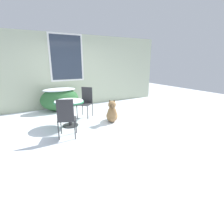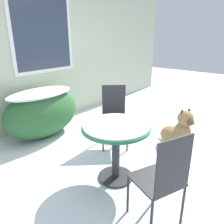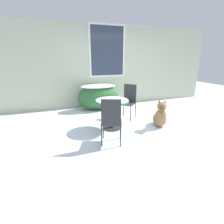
{
  "view_description": "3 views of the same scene",
  "coord_description": "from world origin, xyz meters",
  "px_view_note": "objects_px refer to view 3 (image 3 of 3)",
  "views": [
    {
      "loc": [
        -1.87,
        -4.51,
        1.72
      ],
      "look_at": [
        0.55,
        -0.2,
        0.28
      ],
      "focal_mm": 28.0,
      "sensor_mm": 36.0,
      "label": 1
    },
    {
      "loc": [
        -2.43,
        -1.4,
        1.69
      ],
      "look_at": [
        0.0,
        0.6,
        0.55
      ],
      "focal_mm": 35.0,
      "sensor_mm": 36.0,
      "label": 2
    },
    {
      "loc": [
        -1.98,
        -3.69,
        1.65
      ],
      "look_at": [
        -0.65,
        0.01,
        0.42
      ],
      "focal_mm": 28.0,
      "sensor_mm": 36.0,
      "label": 3
    }
  ],
  "objects_px": {
    "patio_table": "(112,106)",
    "patio_chair_far_side": "(111,120)",
    "dog": "(160,117)",
    "patio_chair_near_table": "(128,100)"
  },
  "relations": [
    {
      "from": "patio_table",
      "to": "patio_chair_far_side",
      "type": "bearing_deg",
      "value": -110.79
    },
    {
      "from": "patio_chair_far_side",
      "to": "patio_chair_near_table",
      "type": "bearing_deg",
      "value": -104.49
    },
    {
      "from": "patio_table",
      "to": "dog",
      "type": "height_order",
      "value": "patio_table"
    },
    {
      "from": "patio_table",
      "to": "dog",
      "type": "xyz_separation_m",
      "value": [
        1.17,
        -0.27,
        -0.31
      ]
    },
    {
      "from": "patio_chair_near_table",
      "to": "dog",
      "type": "height_order",
      "value": "patio_chair_near_table"
    },
    {
      "from": "dog",
      "to": "patio_chair_near_table",
      "type": "bearing_deg",
      "value": 148.27
    },
    {
      "from": "patio_table",
      "to": "dog",
      "type": "distance_m",
      "value": 1.24
    },
    {
      "from": "patio_chair_far_side",
      "to": "dog",
      "type": "xyz_separation_m",
      "value": [
        1.45,
        0.47,
        -0.26
      ]
    },
    {
      "from": "patio_table",
      "to": "patio_chair_near_table",
      "type": "height_order",
      "value": "patio_chair_near_table"
    },
    {
      "from": "patio_table",
      "to": "dog",
      "type": "relative_size",
      "value": 1.1
    }
  ]
}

